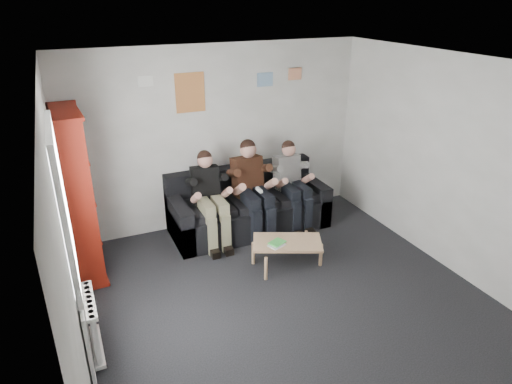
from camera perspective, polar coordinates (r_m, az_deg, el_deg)
room_shell at (r=4.72m, az=5.49°, el=-1.28°), size 5.00×5.00×5.00m
sofa at (r=6.94m, az=-1.03°, el=-2.00°), size 2.34×0.96×0.91m
bookshelf at (r=5.94m, az=-21.27°, el=-0.45°), size 0.32×0.96×2.13m
coffee_table at (r=6.01m, az=3.92°, el=-6.51°), size 0.89×0.49×0.35m
game_cases at (r=5.90m, az=2.62°, el=-6.48°), size 0.22×0.18×0.03m
person_left at (r=6.41m, az=-5.72°, el=-0.92°), size 0.39×0.84×1.34m
person_middle at (r=6.60m, az=-0.34°, el=0.24°), size 0.43×0.92×1.41m
person_right at (r=6.89m, az=4.63°, el=0.85°), size 0.38×0.82×1.32m
radiator at (r=4.92m, az=-19.67°, el=-15.29°), size 0.10×0.64×0.60m
window at (r=4.54m, az=-21.77°, el=-8.70°), size 0.05×1.30×2.36m
poster_large at (r=6.56m, az=-8.24°, el=12.19°), size 0.42×0.01×0.55m
poster_blue at (r=6.94m, az=1.13°, el=13.88°), size 0.25×0.01×0.20m
poster_pink at (r=7.15m, az=4.89°, el=14.51°), size 0.22×0.01×0.18m
poster_sign at (r=6.39m, az=-13.65°, el=13.31°), size 0.20×0.01×0.14m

